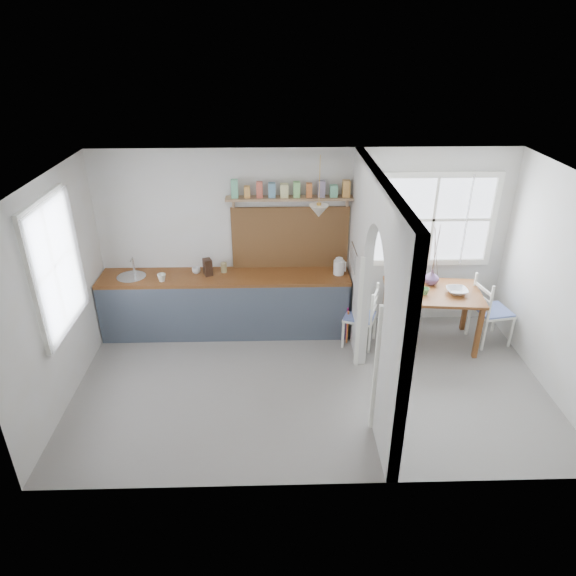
{
  "coord_description": "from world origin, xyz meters",
  "views": [
    {
      "loc": [
        -0.42,
        -5.2,
        3.99
      ],
      "look_at": [
        -0.27,
        0.33,
        1.18
      ],
      "focal_mm": 32.0,
      "sensor_mm": 36.0,
      "label": 1
    }
  ],
  "objects_px": {
    "chair_right": "(493,310)",
    "chair_left": "(360,316)",
    "kettle": "(339,266)",
    "vase": "(432,277)",
    "dining_table": "(429,316)"
  },
  "relations": [
    {
      "from": "chair_left",
      "to": "vase",
      "type": "relative_size",
      "value": 4.17
    },
    {
      "from": "chair_right",
      "to": "kettle",
      "type": "relative_size",
      "value": 4.08
    },
    {
      "from": "kettle",
      "to": "dining_table",
      "type": "bearing_deg",
      "value": -6.66
    },
    {
      "from": "chair_right",
      "to": "kettle",
      "type": "height_order",
      "value": "kettle"
    },
    {
      "from": "dining_table",
      "to": "vase",
      "type": "height_order",
      "value": "vase"
    },
    {
      "from": "chair_left",
      "to": "kettle",
      "type": "xyz_separation_m",
      "value": [
        -0.27,
        0.4,
        0.57
      ]
    },
    {
      "from": "chair_right",
      "to": "kettle",
      "type": "bearing_deg",
      "value": 69.4
    },
    {
      "from": "chair_right",
      "to": "vase",
      "type": "bearing_deg",
      "value": 64.04
    },
    {
      "from": "chair_right",
      "to": "vase",
      "type": "distance_m",
      "value": 0.97
    },
    {
      "from": "kettle",
      "to": "vase",
      "type": "relative_size",
      "value": 1.13
    },
    {
      "from": "chair_right",
      "to": "chair_left",
      "type": "bearing_deg",
      "value": 80.03
    },
    {
      "from": "chair_right",
      "to": "kettle",
      "type": "xyz_separation_m",
      "value": [
        -2.12,
        0.38,
        0.52
      ]
    },
    {
      "from": "vase",
      "to": "chair_right",
      "type": "bearing_deg",
      "value": -15.58
    },
    {
      "from": "kettle",
      "to": "chair_right",
      "type": "bearing_deg",
      "value": -0.73
    },
    {
      "from": "chair_left",
      "to": "kettle",
      "type": "height_order",
      "value": "kettle"
    }
  ]
}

